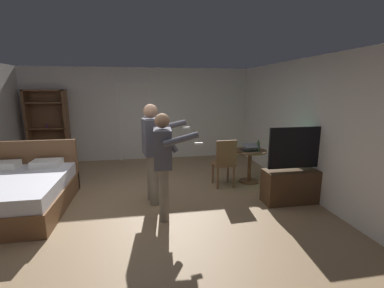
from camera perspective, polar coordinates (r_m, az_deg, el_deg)
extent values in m
plane|color=#997A56|center=(4.79, -10.49, -13.04)|extent=(7.19, 7.19, 0.00)
cube|color=silver|center=(7.71, -10.77, 6.20)|extent=(6.34, 0.12, 2.54)
cube|color=silver|center=(5.35, 24.48, 2.95)|extent=(0.12, 6.78, 2.54)
cube|color=white|center=(7.69, -15.20, 4.14)|extent=(0.08, 0.08, 2.05)
cube|color=white|center=(7.66, -8.84, 4.39)|extent=(0.08, 0.08, 2.05)
cube|color=white|center=(7.60, -12.38, 12.25)|extent=(0.93, 0.08, 0.08)
cube|color=brown|center=(5.34, -33.97, -10.25)|extent=(1.67, 1.94, 0.35)
cube|color=white|center=(5.25, -34.33, -7.34)|extent=(1.61, 1.88, 0.22)
cube|color=brown|center=(6.05, -30.87, -4.11)|extent=(1.67, 0.08, 1.02)
cube|color=white|center=(5.94, -35.18, -3.69)|extent=(0.50, 0.34, 0.12)
cube|color=white|center=(5.66, -28.41, -3.60)|extent=(0.50, 0.34, 0.12)
cube|color=brown|center=(8.04, -31.35, 2.82)|extent=(0.06, 0.32, 1.96)
cube|color=brown|center=(7.75, -24.97, 3.17)|extent=(0.06, 0.32, 1.96)
cube|color=brown|center=(7.82, -28.91, 9.96)|extent=(0.99, 0.32, 0.04)
cube|color=brown|center=(8.02, -27.90, 3.16)|extent=(0.99, 0.02, 1.96)
cube|color=brown|center=(7.99, -27.77, -1.63)|extent=(0.93, 0.32, 0.03)
cube|color=brown|center=(7.88, -28.22, 3.00)|extent=(0.93, 0.32, 0.03)
cylinder|color=#683967|center=(7.88, -28.44, 3.44)|extent=(0.06, 0.06, 0.09)
cube|color=brown|center=(7.82, -28.69, 7.73)|extent=(0.93, 0.32, 0.03)
cube|color=#4C331E|center=(5.19, 21.70, -8.20)|extent=(1.28, 0.40, 0.59)
cube|color=black|center=(4.99, 22.43, -0.67)|extent=(1.23, 0.05, 0.71)
cube|color=#1B9864|center=(5.01, 22.25, -0.60)|extent=(1.17, 0.01, 0.65)
cylinder|color=brown|center=(5.92, 12.09, -4.76)|extent=(0.08, 0.08, 0.67)
cylinder|color=brown|center=(6.01, 11.96, -7.69)|extent=(0.42, 0.42, 0.03)
cylinder|color=brown|center=(5.83, 12.24, -1.46)|extent=(0.70, 0.70, 0.03)
cube|color=black|center=(5.81, 11.98, -1.21)|extent=(0.32, 0.22, 0.02)
cube|color=black|center=(5.68, 12.49, -0.38)|extent=(0.32, 0.20, 0.08)
cube|color=navy|center=(5.68, 12.46, -0.37)|extent=(0.29, 0.16, 0.06)
cylinder|color=#354A2A|center=(5.79, 13.87, -0.52)|extent=(0.06, 0.06, 0.19)
cylinder|color=#354A2A|center=(5.76, 13.93, 0.63)|extent=(0.03, 0.03, 0.05)
cylinder|color=brown|center=(5.85, 7.63, -5.92)|extent=(0.04, 0.04, 0.45)
cylinder|color=brown|center=(5.74, 4.43, -6.18)|extent=(0.04, 0.04, 0.45)
cylinder|color=brown|center=(5.55, 8.85, -6.94)|extent=(0.04, 0.04, 0.45)
cylinder|color=brown|center=(5.44, 5.49, -7.25)|extent=(0.04, 0.04, 0.45)
cube|color=brown|center=(5.57, 6.66, -4.17)|extent=(0.44, 0.44, 0.04)
cube|color=brown|center=(5.35, 7.33, -1.87)|extent=(0.42, 0.06, 0.50)
cylinder|color=gray|center=(4.36, -6.05, -9.57)|extent=(0.15, 0.15, 0.82)
cylinder|color=gray|center=(4.14, -5.99, -10.77)|extent=(0.15, 0.15, 0.82)
cube|color=#4C4C56|center=(4.04, -6.23, -0.91)|extent=(0.28, 0.44, 0.58)
sphere|color=#936B4C|center=(3.97, -6.37, 4.91)|extent=(0.22, 0.22, 0.22)
cylinder|color=#4C4C56|center=(4.26, -5.10, 1.19)|extent=(0.33, 0.11, 0.47)
cylinder|color=#4C4C56|center=(3.78, -2.39, 0.99)|extent=(0.52, 0.12, 0.21)
cube|color=white|center=(3.80, 1.46, 0.04)|extent=(0.12, 0.04, 0.04)
cylinder|color=gray|center=(4.92, -8.63, -6.81)|extent=(0.15, 0.15, 0.87)
cylinder|color=gray|center=(4.71, -8.07, -7.68)|extent=(0.15, 0.15, 0.87)
cube|color=#4C4C56|center=(4.63, -8.63, 1.50)|extent=(0.33, 0.46, 0.62)
sphere|color=tan|center=(4.57, -8.80, 6.90)|extent=(0.24, 0.24, 0.24)
cylinder|color=#4C4C56|center=(4.85, -8.16, 3.34)|extent=(0.35, 0.14, 0.50)
cylinder|color=#4C4C56|center=(4.43, -4.68, 3.88)|extent=(0.56, 0.18, 0.18)
cube|color=white|center=(4.49, -1.25, 3.41)|extent=(0.12, 0.06, 0.04)
cube|color=#4C1919|center=(6.79, -25.79, -5.16)|extent=(0.65, 0.48, 0.30)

